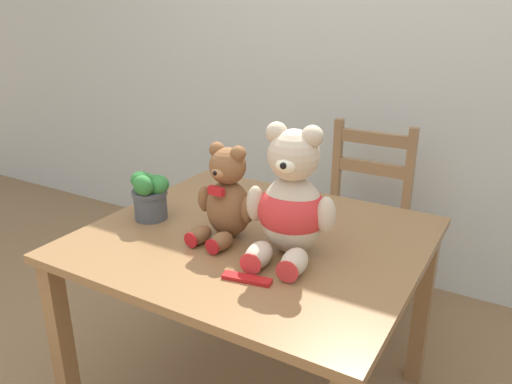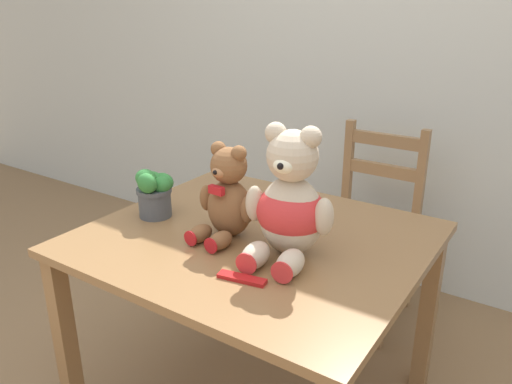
% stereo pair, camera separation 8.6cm
% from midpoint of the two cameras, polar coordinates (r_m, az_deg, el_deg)
% --- Properties ---
extents(wall_back, '(8.00, 0.04, 2.60)m').
position_cam_midpoint_polar(wall_back, '(2.70, 16.27, 16.21)').
color(wall_back, silver).
rests_on(wall_back, ground_plane).
extents(dining_table, '(1.12, 1.00, 0.73)m').
position_cam_midpoint_polar(dining_table, '(1.78, 1.27, -7.81)').
color(dining_table, olive).
rests_on(dining_table, ground_plane).
extents(wooden_chair_behind, '(0.41, 0.45, 0.94)m').
position_cam_midpoint_polar(wooden_chair_behind, '(2.51, 13.61, -4.10)').
color(wooden_chair_behind, '#997047').
rests_on(wooden_chair_behind, ground_plane).
extents(teddy_bear_left, '(0.23, 0.23, 0.33)m').
position_cam_midpoint_polar(teddy_bear_left, '(1.67, -1.85, -0.67)').
color(teddy_bear_left, brown).
rests_on(teddy_bear_left, dining_table).
extents(teddy_bear_right, '(0.30, 0.31, 0.42)m').
position_cam_midpoint_polar(teddy_bear_right, '(1.55, 5.49, -1.49)').
color(teddy_bear_right, beige).
rests_on(teddy_bear_right, dining_table).
extents(potted_plant, '(0.13, 0.14, 0.19)m').
position_cam_midpoint_polar(potted_plant, '(1.87, -10.27, 0.06)').
color(potted_plant, '#4C5156').
rests_on(potted_plant, dining_table).
extents(chocolate_bar, '(0.15, 0.06, 0.01)m').
position_cam_midpoint_polar(chocolate_bar, '(1.46, 0.08, -9.87)').
color(chocolate_bar, red).
rests_on(chocolate_bar, dining_table).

